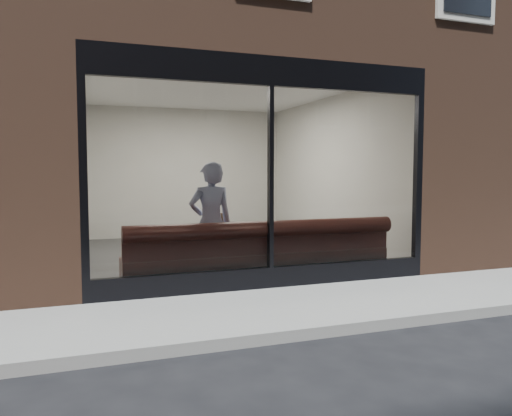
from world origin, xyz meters
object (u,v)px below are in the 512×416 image
object	(u,v)px
cafe_chair_left	(210,256)
cafe_table_left	(201,230)
person	(211,223)
cafe_table_right	(280,225)
banquette	(260,267)

from	to	relation	value
cafe_chair_left	cafe_table_left	bearing A→B (deg)	54.30
person	cafe_table_left	distance (m)	0.40
cafe_chair_left	person	bearing A→B (deg)	68.49
cafe_table_left	cafe_table_right	xyz separation A→B (m)	(1.41, 0.26, 0.00)
cafe_table_right	cafe_chair_left	distance (m)	1.26
cafe_table_left	cafe_chair_left	bearing A→B (deg)	61.91
person	cafe_table_right	distance (m)	1.49
person	banquette	bearing A→B (deg)	162.10
banquette	cafe_table_right	world-z (taller)	cafe_table_right
banquette	cafe_chair_left	distance (m)	1.20
person	cafe_table_right	world-z (taller)	person
banquette	person	size ratio (longest dim) A/B	2.26
cafe_chair_left	banquette	bearing A→B (deg)	105.88
cafe_table_right	cafe_table_left	bearing A→B (deg)	-169.47
person	cafe_chair_left	world-z (taller)	person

